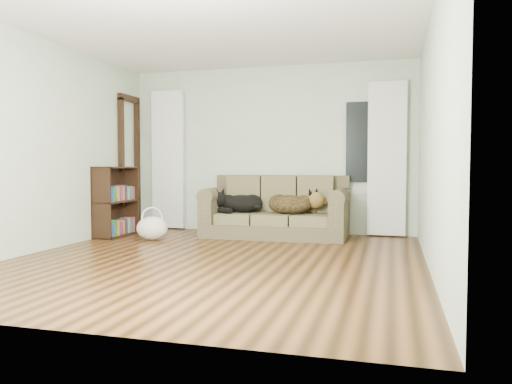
% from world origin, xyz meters
% --- Properties ---
extents(floor, '(5.00, 5.00, 0.00)m').
position_xyz_m(floor, '(0.00, 0.00, 0.00)').
color(floor, black).
rests_on(floor, ground).
extents(ceiling, '(5.00, 5.00, 0.00)m').
position_xyz_m(ceiling, '(0.00, 0.00, 2.60)').
color(ceiling, white).
rests_on(ceiling, ground).
extents(wall_back, '(4.50, 0.04, 2.60)m').
position_xyz_m(wall_back, '(0.00, 2.50, 1.30)').
color(wall_back, beige).
rests_on(wall_back, ground).
extents(wall_left, '(0.04, 5.00, 2.60)m').
position_xyz_m(wall_left, '(-2.25, 0.00, 1.30)').
color(wall_left, beige).
rests_on(wall_left, ground).
extents(wall_right, '(0.04, 5.00, 2.60)m').
position_xyz_m(wall_right, '(2.25, 0.00, 1.30)').
color(wall_right, beige).
rests_on(wall_right, ground).
extents(curtain_left, '(0.55, 0.08, 2.25)m').
position_xyz_m(curtain_left, '(-1.70, 2.42, 1.15)').
color(curtain_left, silver).
rests_on(curtain_left, ground).
extents(curtain_right, '(0.55, 0.08, 2.25)m').
position_xyz_m(curtain_right, '(1.80, 2.42, 1.15)').
color(curtain_right, silver).
rests_on(curtain_right, ground).
extents(window_pane, '(0.50, 0.03, 1.20)m').
position_xyz_m(window_pane, '(1.45, 2.47, 1.40)').
color(window_pane, black).
rests_on(window_pane, wall_back).
extents(door_casing, '(0.07, 0.60, 2.10)m').
position_xyz_m(door_casing, '(-2.20, 2.05, 1.05)').
color(door_casing, black).
rests_on(door_casing, ground).
extents(sofa, '(2.08, 0.90, 0.85)m').
position_xyz_m(sofa, '(0.23, 1.97, 0.45)').
color(sofa, '#2E2916').
rests_on(sofa, floor).
extents(dog_black_lab, '(0.66, 0.47, 0.27)m').
position_xyz_m(dog_black_lab, '(-0.33, 1.96, 0.48)').
color(dog_black_lab, black).
rests_on(dog_black_lab, sofa).
extents(dog_shepherd, '(0.79, 0.65, 0.30)m').
position_xyz_m(dog_shepherd, '(0.49, 1.94, 0.49)').
color(dog_shepherd, black).
rests_on(dog_shepherd, sofa).
extents(tv_remote, '(0.09, 0.17, 0.02)m').
position_xyz_m(tv_remote, '(1.28, 1.87, 0.73)').
color(tv_remote, black).
rests_on(tv_remote, sofa).
extents(tote_bag, '(0.56, 0.51, 0.33)m').
position_xyz_m(tote_bag, '(-1.38, 1.21, 0.16)').
color(tote_bag, silver).
rests_on(tote_bag, floor).
extents(bookshelf, '(0.38, 0.85, 1.03)m').
position_xyz_m(bookshelf, '(-2.09, 1.45, 0.50)').
color(bookshelf, black).
rests_on(bookshelf, floor).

